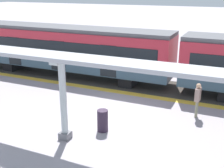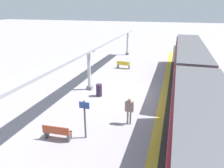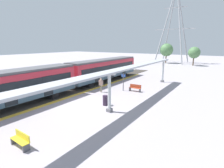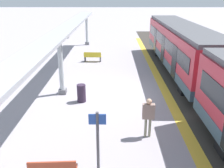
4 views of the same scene
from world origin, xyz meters
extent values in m
plane|color=#9C959D|center=(0.00, 0.00, 0.00)|extent=(176.00, 176.00, 0.00)
cube|color=gold|center=(-3.19, 0.00, 0.00)|extent=(0.55, 38.01, 0.01)
cube|color=#38332D|center=(-5.07, 0.00, 0.00)|extent=(3.20, 50.01, 0.01)
cube|color=#B72635|center=(-5.07, -4.92, 1.94)|extent=(2.60, 14.95, 2.60)
cube|color=#354E60|center=(-5.07, -4.92, 0.92)|extent=(2.63, 14.97, 0.55)
cube|color=#515156|center=(-5.07, -4.92, 3.36)|extent=(2.39, 14.95, 0.24)
cube|color=black|center=(-3.76, -4.92, 2.25)|extent=(0.03, 13.75, 0.84)
cube|color=black|center=(-3.75, -4.92, 1.69)|extent=(0.04, 1.10, 2.00)
cube|color=black|center=(-3.75, -1.18, 1.69)|extent=(0.04, 1.10, 2.00)
cube|color=black|center=(-5.07, -0.14, 0.32)|extent=(2.21, 0.90, 0.64)
cube|color=#B72635|center=(-5.07, 10.63, 1.94)|extent=(2.60, 14.95, 2.60)
cube|color=#354E60|center=(-5.07, 10.63, 0.92)|extent=(2.63, 14.97, 0.55)
cube|color=#515156|center=(-5.07, 10.63, 3.36)|extent=(2.39, 14.95, 0.24)
cube|color=black|center=(-3.76, 10.63, 2.25)|extent=(0.03, 13.75, 0.84)
cube|color=black|center=(-3.75, 6.89, 1.69)|extent=(0.04, 1.10, 2.00)
cube|color=black|center=(-3.75, 10.63, 1.69)|extent=(0.04, 1.10, 2.00)
cube|color=black|center=(-3.75, 14.36, 1.69)|extent=(0.04, 1.10, 2.00)
cube|color=black|center=(-5.07, 15.41, 0.32)|extent=(2.21, 0.90, 0.64)
cube|color=black|center=(-5.07, 5.84, 0.32)|extent=(2.21, 0.90, 0.64)
cube|color=slate|center=(3.02, -0.03, 0.15)|extent=(0.44, 0.44, 0.30)
cylinder|color=#B1BBBC|center=(3.02, -0.03, 1.81)|extent=(0.28, 0.28, 3.02)
cube|color=#B1BBBC|center=(3.02, -0.03, 3.38)|extent=(1.10, 0.36, 0.12)
cube|color=slate|center=(3.02, 14.59, 0.15)|extent=(0.44, 0.44, 0.30)
cylinder|color=#B1BBBC|center=(3.02, 14.59, 1.81)|extent=(0.28, 0.28, 3.02)
cube|color=#B1BBBC|center=(3.02, 14.59, 3.38)|extent=(1.10, 0.36, 0.12)
cube|color=#A8AAB2|center=(3.02, -0.06, 3.52)|extent=(1.20, 30.09, 0.16)
cube|color=gold|center=(1.80, -7.37, 0.44)|extent=(1.52, 0.51, 0.04)
cube|color=gold|center=(1.80, -7.18, 0.66)|extent=(1.50, 0.13, 0.40)
cube|color=#4C4C51|center=(2.46, -7.40, 0.21)|extent=(0.12, 0.40, 0.42)
cube|color=#4C4C51|center=(1.13, -7.34, 0.21)|extent=(0.12, 0.40, 0.42)
cube|color=#A13F25|center=(1.89, 7.28, 0.44)|extent=(1.52, 0.52, 0.04)
cube|color=#A13F25|center=(1.88, 7.47, 0.66)|extent=(1.50, 0.14, 0.40)
cube|color=#4C4C51|center=(2.56, 7.31, 0.21)|extent=(0.12, 0.40, 0.42)
cube|color=#4C4C51|center=(1.22, 7.24, 0.21)|extent=(0.12, 0.40, 0.42)
cylinder|color=#2F2235|center=(1.75, 1.10, 0.49)|extent=(0.48, 0.48, 0.99)
cylinder|color=#4C4C51|center=(0.49, 6.76, 1.10)|extent=(0.10, 0.10, 2.20)
cube|color=#284C9E|center=(0.49, 6.76, 1.95)|extent=(0.56, 0.04, 0.36)
cylinder|color=gray|center=(-1.36, 4.65, 0.43)|extent=(0.11, 0.11, 0.86)
cylinder|color=gray|center=(-1.53, 4.65, 0.43)|extent=(0.11, 0.11, 0.86)
cube|color=gray|center=(-1.44, 4.65, 1.18)|extent=(0.51, 0.24, 0.64)
sphere|color=tan|center=(-1.44, 4.65, 1.62)|extent=(0.23, 0.23, 0.23)
cylinder|color=#93969B|center=(-1.65, 46.37, 11.29)|extent=(4.38, 4.43, 22.43)
cylinder|color=#93969B|center=(-5.71, 46.37, 11.29)|extent=(4.38, 4.43, 22.43)
cylinder|color=#93969B|center=(-1.65, 42.31, 11.29)|extent=(4.38, 4.43, 22.43)
cylinder|color=#93969B|center=(-5.71, 42.31, 11.29)|extent=(4.38, 4.43, 22.43)
cube|color=#93969B|center=(-3.68, 44.34, 10.16)|extent=(11.93, 0.30, 0.24)
cube|color=#93969B|center=(-3.68, 44.34, 16.25)|extent=(6.66, 0.30, 0.24)
cylinder|color=brown|center=(3.30, 39.92, 1.13)|extent=(0.32, 0.32, 2.27)
sphere|color=#487143|center=(3.30, 39.92, 3.51)|extent=(3.11, 3.11, 3.11)
cylinder|color=brown|center=(-4.88, 42.33, 1.23)|extent=(0.32, 0.32, 2.45)
sphere|color=#4B7644|center=(-4.88, 42.33, 4.00)|extent=(3.87, 3.87, 3.87)
camera|label=1|loc=(12.20, 6.25, 6.08)|focal=46.75mm
camera|label=2|loc=(-3.71, 15.91, 6.74)|focal=34.30mm
camera|label=3|loc=(11.21, -11.96, 5.85)|focal=28.03mm
camera|label=4|loc=(-0.01, 13.76, 5.74)|focal=39.98mm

